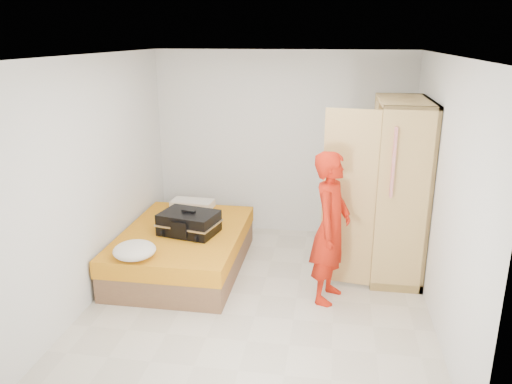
% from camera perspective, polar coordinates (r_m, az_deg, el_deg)
% --- Properties ---
extents(room, '(4.00, 4.02, 2.60)m').
position_cam_1_polar(room, '(5.19, 0.62, 0.91)').
color(room, beige).
rests_on(room, ground).
extents(bed, '(1.42, 2.02, 0.50)m').
position_cam_1_polar(bed, '(6.27, -8.28, -6.49)').
color(bed, brown).
rests_on(bed, ground).
extents(wardrobe, '(1.17, 1.20, 2.10)m').
position_cam_1_polar(wardrobe, '(6.10, 15.45, -0.17)').
color(wardrobe, tan).
rests_on(wardrobe, ground).
extents(person, '(0.54, 0.69, 1.66)m').
position_cam_1_polar(person, '(5.36, 8.54, -4.09)').
color(person, red).
rests_on(person, ground).
extents(suitcase, '(0.76, 0.62, 0.29)m').
position_cam_1_polar(suitcase, '(6.05, -7.67, -3.52)').
color(suitcase, black).
rests_on(suitcase, bed).
extents(round_cushion, '(0.46, 0.46, 0.17)m').
position_cam_1_polar(round_cushion, '(5.52, -13.72, -6.49)').
color(round_cushion, silver).
rests_on(round_cushion, bed).
extents(pillow, '(0.59, 0.33, 0.10)m').
position_cam_1_polar(pillow, '(6.95, -7.27, -1.36)').
color(pillow, silver).
rests_on(pillow, bed).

